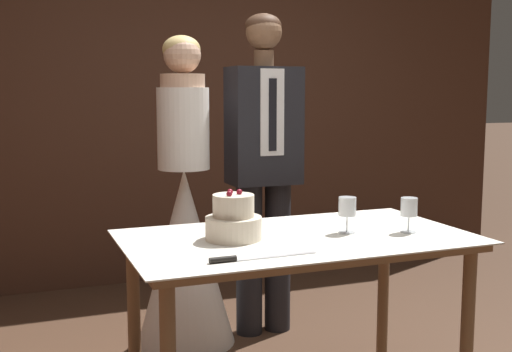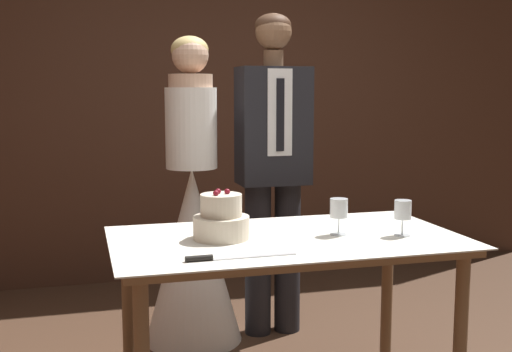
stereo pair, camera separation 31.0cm
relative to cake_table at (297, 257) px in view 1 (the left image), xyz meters
name	(u,v)px [view 1 (the left image)]	position (x,y,z in m)	size (l,w,h in m)	color
wall_back	(190,84)	(0.16, 2.25, 0.75)	(5.40, 0.12, 2.89)	#472B1E
cake_table	(297,257)	(0.00, 0.00, 0.00)	(1.45, 0.82, 0.79)	brown
tiered_cake	(233,220)	(-0.27, 0.04, 0.17)	(0.23, 0.23, 0.21)	beige
cake_knife	(243,258)	(-0.35, -0.28, 0.10)	(0.42, 0.03, 0.02)	silver
wine_glass_near	(409,208)	(0.47, -0.11, 0.20)	(0.07, 0.07, 0.15)	silver
wine_glass_middle	(347,209)	(0.22, -0.02, 0.20)	(0.08, 0.08, 0.16)	silver
bride	(185,234)	(-0.23, 0.96, -0.08)	(0.54, 0.54, 1.69)	white
groom	(264,160)	(0.23, 0.96, 0.31)	(0.39, 0.25, 1.82)	black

